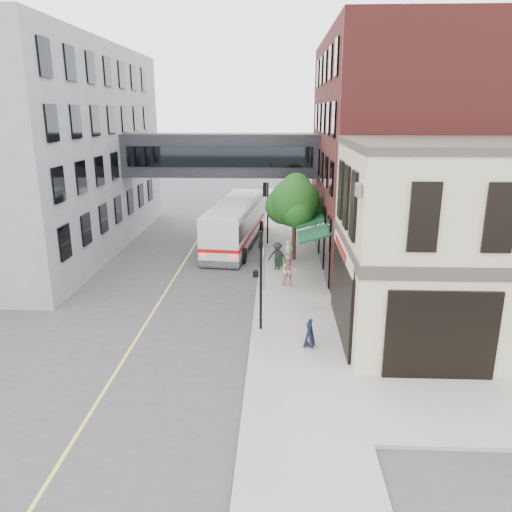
# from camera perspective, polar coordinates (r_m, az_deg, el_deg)

# --- Properties ---
(ground) EXTENTS (120.00, 120.00, 0.00)m
(ground) POSITION_cam_1_polar(r_m,az_deg,el_deg) (20.99, -0.76, -10.89)
(ground) COLOR #38383A
(ground) RESTS_ON ground
(sidewalk_main) EXTENTS (4.00, 60.00, 0.15)m
(sidewalk_main) POSITION_cam_1_polar(r_m,az_deg,el_deg) (34.01, 3.92, 0.00)
(sidewalk_main) COLOR gray
(sidewalk_main) RESTS_ON ground
(corner_building) EXTENTS (10.19, 8.12, 8.45)m
(corner_building) POSITION_cam_1_polar(r_m,az_deg,el_deg) (22.74, 22.71, 1.33)
(corner_building) COLOR #C0B793
(corner_building) RESTS_ON ground
(brick_building) EXTENTS (13.76, 18.00, 14.00)m
(brick_building) POSITION_cam_1_polar(r_m,az_deg,el_deg) (34.89, 17.58, 11.27)
(brick_building) COLOR #5B1E1C
(brick_building) RESTS_ON ground
(opposite_building) EXTENTS (14.00, 24.00, 14.00)m
(opposite_building) POSITION_cam_1_polar(r_m,az_deg,el_deg) (39.16, -25.54, 10.95)
(opposite_building) COLOR slate
(opposite_building) RESTS_ON ground
(skyway_bridge) EXTENTS (14.00, 3.18, 3.00)m
(skyway_bridge) POSITION_cam_1_polar(r_m,az_deg,el_deg) (36.99, -3.95, 11.46)
(skyway_bridge) COLOR black
(skyway_bridge) RESTS_ON ground
(traffic_signal_near) EXTENTS (0.44, 0.22, 4.60)m
(traffic_signal_near) POSITION_cam_1_polar(r_m,az_deg,el_deg) (21.68, 0.48, -1.45)
(traffic_signal_near) COLOR black
(traffic_signal_near) RESTS_ON sidewalk_main
(traffic_signal_far) EXTENTS (0.53, 0.28, 4.50)m
(traffic_signal_far) POSITION_cam_1_polar(r_m,az_deg,el_deg) (36.19, 1.14, 6.34)
(traffic_signal_far) COLOR black
(traffic_signal_far) RESTS_ON sidewalk_main
(street_sign_pole) EXTENTS (0.08, 0.75, 3.00)m
(street_sign_pole) POSITION_cam_1_polar(r_m,az_deg,el_deg) (26.76, 0.89, -0.33)
(street_sign_pole) COLOR gray
(street_sign_pole) RESTS_ON sidewalk_main
(street_tree) EXTENTS (3.80, 3.20, 5.60)m
(street_tree) POSITION_cam_1_polar(r_m,az_deg,el_deg) (32.38, 4.43, 6.14)
(street_tree) COLOR #382619
(street_tree) RESTS_ON sidewalk_main
(lane_marking) EXTENTS (0.12, 40.00, 0.01)m
(lane_marking) POSITION_cam_1_polar(r_m,az_deg,el_deg) (30.80, -9.05, -2.05)
(lane_marking) COLOR #D8CC4C
(lane_marking) RESTS_ON ground
(bus) EXTENTS (3.88, 12.17, 3.22)m
(bus) POSITION_cam_1_polar(r_m,az_deg,el_deg) (36.50, -2.34, 3.96)
(bus) COLOR silver
(bus) RESTS_ON ground
(pedestrian_a) EXTENTS (0.63, 0.51, 1.51)m
(pedestrian_a) POSITION_cam_1_polar(r_m,az_deg,el_deg) (31.93, 3.74, 0.47)
(pedestrian_a) COLOR white
(pedestrian_a) RESTS_ON sidewalk_main
(pedestrian_b) EXTENTS (0.94, 0.80, 1.72)m
(pedestrian_b) POSITION_cam_1_polar(r_m,az_deg,el_deg) (27.79, 3.75, -1.73)
(pedestrian_b) COLOR pink
(pedestrian_b) RESTS_ON sidewalk_main
(pedestrian_c) EXTENTS (1.20, 0.79, 1.74)m
(pedestrian_c) POSITION_cam_1_polar(r_m,az_deg,el_deg) (30.57, 2.45, -0.00)
(pedestrian_c) COLOR black
(pedestrian_c) RESTS_ON sidewalk_main
(newspaper_box) EXTENTS (0.54, 0.51, 0.91)m
(newspaper_box) POSITION_cam_1_polar(r_m,az_deg,el_deg) (31.42, 2.60, -0.34)
(newspaper_box) COLOR #165E15
(newspaper_box) RESTS_ON sidewalk_main
(sandwich_board) EXTENTS (0.51, 0.67, 1.07)m
(sandwich_board) POSITION_cam_1_polar(r_m,az_deg,el_deg) (21.07, 6.12, -8.80)
(sandwich_board) COLOR black
(sandwich_board) RESTS_ON sidewalk_main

